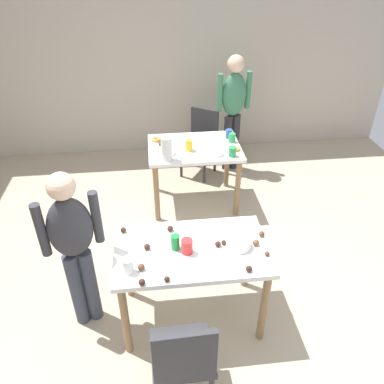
# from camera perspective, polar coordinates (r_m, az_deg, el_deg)

# --- Properties ---
(ground_plane) EXTENTS (6.40, 6.40, 0.00)m
(ground_plane) POSITION_cam_1_polar(r_m,az_deg,el_deg) (3.44, 0.65, -17.79)
(ground_plane) COLOR tan
(wall_back) EXTENTS (6.40, 0.10, 2.60)m
(wall_back) POSITION_cam_1_polar(r_m,az_deg,el_deg) (5.51, -3.52, 19.05)
(wall_back) COLOR #BCB2A3
(wall_back) RESTS_ON ground_plane
(dining_table_near) EXTENTS (1.16, 0.69, 0.75)m
(dining_table_near) POSITION_cam_1_polar(r_m,az_deg,el_deg) (2.97, -0.07, -10.01)
(dining_table_near) COLOR white
(dining_table_near) RESTS_ON ground_plane
(dining_table_far) EXTENTS (1.02, 0.74, 0.75)m
(dining_table_far) POSITION_cam_1_polar(r_m,az_deg,el_deg) (4.34, 0.34, 5.48)
(dining_table_far) COLOR white
(dining_table_far) RESTS_ON ground_plane
(chair_near_table) EXTENTS (0.41, 0.41, 0.87)m
(chair_near_table) POSITION_cam_1_polar(r_m,az_deg,el_deg) (2.61, -1.34, -23.47)
(chair_near_table) COLOR #2D2D33
(chair_near_table) RESTS_ON ground_plane
(chair_far_table) EXTENTS (0.55, 0.55, 0.87)m
(chair_far_table) POSITION_cam_1_polar(r_m,az_deg,el_deg) (5.06, 1.37, 8.00)
(chair_far_table) COLOR #2D2D33
(chair_far_table) RESTS_ON ground_plane
(person_girl_near) EXTENTS (0.45, 0.28, 1.42)m
(person_girl_near) POSITION_cam_1_polar(r_m,az_deg,el_deg) (2.93, -17.29, -7.09)
(person_girl_near) COLOR #383D4C
(person_girl_near) RESTS_ON ground_plane
(person_adult_far) EXTENTS (0.46, 0.25, 1.54)m
(person_adult_far) POSITION_cam_1_polar(r_m,az_deg,el_deg) (5.00, 6.20, 12.86)
(person_adult_far) COLOR #28282D
(person_adult_far) RESTS_ON ground_plane
(mixing_bowl) EXTENTS (0.16, 0.16, 0.07)m
(mixing_bowl) POSITION_cam_1_polar(r_m,az_deg,el_deg) (2.90, 7.20, -7.70)
(mixing_bowl) COLOR white
(mixing_bowl) RESTS_ON dining_table_near
(soda_can) EXTENTS (0.07, 0.07, 0.12)m
(soda_can) POSITION_cam_1_polar(r_m,az_deg,el_deg) (2.85, -2.51, -7.51)
(soda_can) COLOR #198438
(soda_can) RESTS_ON dining_table_near
(fork_near) EXTENTS (0.17, 0.02, 0.01)m
(fork_near) POSITION_cam_1_polar(r_m,az_deg,el_deg) (2.94, -9.02, -7.94)
(fork_near) COLOR silver
(fork_near) RESTS_ON dining_table_near
(cup_near_0) EXTENTS (0.08, 0.08, 0.11)m
(cup_near_0) POSITION_cam_1_polar(r_m,az_deg,el_deg) (2.71, -9.55, -10.78)
(cup_near_0) COLOR white
(cup_near_0) RESTS_ON dining_table_near
(cup_near_1) EXTENTS (0.09, 0.09, 0.11)m
(cup_near_1) POSITION_cam_1_polar(r_m,az_deg,el_deg) (2.82, -0.75, -8.11)
(cup_near_1) COLOR red
(cup_near_1) RESTS_ON dining_table_near
(cake_ball_0) EXTENTS (0.05, 0.05, 0.05)m
(cake_ball_0) POSITION_cam_1_polar(r_m,az_deg,el_deg) (2.73, 8.51, -11.27)
(cake_ball_0) COLOR #3D2319
(cake_ball_0) RESTS_ON dining_table_near
(cake_ball_1) EXTENTS (0.04, 0.04, 0.04)m
(cake_ball_1) POSITION_cam_1_polar(r_m,az_deg,el_deg) (3.03, 10.36, -6.19)
(cake_ball_1) COLOR brown
(cake_ball_1) RESTS_ON dining_table_near
(cake_ball_2) EXTENTS (0.05, 0.05, 0.05)m
(cake_ball_2) POSITION_cam_1_polar(r_m,az_deg,el_deg) (2.64, -7.50, -13.19)
(cake_ball_2) COLOR #3D2319
(cake_ball_2) RESTS_ON dining_table_near
(cake_ball_3) EXTENTS (0.05, 0.05, 0.05)m
(cake_ball_3) POSITION_cam_1_polar(r_m,az_deg,el_deg) (2.89, -6.73, -8.14)
(cake_ball_3) COLOR #3D2319
(cake_ball_3) RESTS_ON dining_table_near
(cake_ball_4) EXTENTS (0.04, 0.04, 0.04)m
(cake_ball_4) POSITION_cam_1_polar(r_m,az_deg,el_deg) (3.07, -10.23, -5.58)
(cake_ball_4) COLOR #3D2319
(cake_ball_4) RESTS_ON dining_table_near
(cake_ball_5) EXTENTS (0.04, 0.04, 0.04)m
(cake_ball_5) POSITION_cam_1_polar(r_m,az_deg,el_deg) (2.65, -3.76, -12.85)
(cake_ball_5) COLOR #3D2319
(cake_ball_5) RESTS_ON dining_table_near
(cake_ball_6) EXTENTS (0.04, 0.04, 0.04)m
(cake_ball_6) POSITION_cam_1_polar(r_m,az_deg,el_deg) (2.87, 11.16, -9.02)
(cake_ball_6) COLOR brown
(cake_ball_6) RESTS_ON dining_table_near
(cake_ball_7) EXTENTS (0.05, 0.05, 0.05)m
(cake_ball_7) POSITION_cam_1_polar(r_m,az_deg,el_deg) (2.90, 3.90, -7.76)
(cake_ball_7) COLOR #3D2319
(cake_ball_7) RESTS_ON dining_table_near
(cake_ball_8) EXTENTS (0.05, 0.05, 0.05)m
(cake_ball_8) POSITION_cam_1_polar(r_m,az_deg,el_deg) (2.73, -7.59, -11.06)
(cake_ball_8) COLOR brown
(cake_ball_8) RESTS_ON dining_table_near
(cake_ball_9) EXTENTS (0.05, 0.05, 0.05)m
(cake_ball_9) POSITION_cam_1_polar(r_m,az_deg,el_deg) (2.94, 9.52, -7.45)
(cake_ball_9) COLOR brown
(cake_ball_9) RESTS_ON dining_table_near
(cake_ball_10) EXTENTS (0.04, 0.04, 0.04)m
(cake_ball_10) POSITION_cam_1_polar(r_m,az_deg,el_deg) (2.92, 4.76, -7.51)
(cake_ball_10) COLOR #3D2319
(cake_ball_10) RESTS_ON dining_table_near
(cake_ball_11) EXTENTS (0.05, 0.05, 0.05)m
(cake_ball_11) POSITION_cam_1_polar(r_m,az_deg,el_deg) (3.03, -3.28, -5.47)
(cake_ball_11) COLOR #3D2319
(cake_ball_11) RESTS_ON dining_table_near
(pitcher_far) EXTENTS (0.12, 0.12, 0.26)m
(pitcher_far) POSITION_cam_1_polar(r_m,az_deg,el_deg) (3.96, -3.78, 6.46)
(pitcher_far) COLOR white
(pitcher_far) RESTS_ON dining_table_far
(cup_far_0) EXTENTS (0.08, 0.08, 0.11)m
(cup_far_0) POSITION_cam_1_polar(r_m,az_deg,el_deg) (4.08, 6.05, 6.01)
(cup_far_0) COLOR green
(cup_far_0) RESTS_ON dining_table_far
(cup_far_1) EXTENTS (0.08, 0.08, 0.10)m
(cup_far_1) POSITION_cam_1_polar(r_m,az_deg,el_deg) (4.48, 5.53, 8.65)
(cup_far_1) COLOR #3351B2
(cup_far_1) RESTS_ON dining_table_far
(cup_far_2) EXTENTS (0.08, 0.08, 0.10)m
(cup_far_2) POSITION_cam_1_polar(r_m,az_deg,el_deg) (4.39, 5.99, 8.07)
(cup_far_2) COLOR green
(cup_far_2) RESTS_ON dining_table_far
(cup_far_3) EXTENTS (0.08, 0.08, 0.12)m
(cup_far_3) POSITION_cam_1_polar(r_m,az_deg,el_deg) (4.17, -0.44, 6.95)
(cup_far_3) COLOR yellow
(cup_far_3) RESTS_ON dining_table_far
(donut_far_0) EXTENTS (0.11, 0.11, 0.03)m
(donut_far_0) POSITION_cam_1_polar(r_m,az_deg,el_deg) (4.12, -3.23, 5.86)
(donut_far_0) COLOR white
(donut_far_0) RESTS_ON dining_table_far
(donut_far_1) EXTENTS (0.10, 0.10, 0.03)m
(donut_far_1) POSITION_cam_1_polar(r_m,az_deg,el_deg) (4.33, -4.40, 7.27)
(donut_far_1) COLOR brown
(donut_far_1) RESTS_ON dining_table_far
(donut_far_2) EXTENTS (0.12, 0.12, 0.04)m
(donut_far_2) POSITION_cam_1_polar(r_m,az_deg,el_deg) (4.11, 3.87, 5.75)
(donut_far_2) COLOR white
(donut_far_2) RESTS_ON dining_table_far
(donut_far_3) EXTENTS (0.11, 0.11, 0.03)m
(donut_far_3) POSITION_cam_1_polar(r_m,az_deg,el_deg) (4.43, -5.39, 7.84)
(donut_far_3) COLOR gold
(donut_far_3) RESTS_ON dining_table_far
(donut_far_4) EXTENTS (0.11, 0.11, 0.03)m
(donut_far_4) POSITION_cam_1_polar(r_m,az_deg,el_deg) (4.23, 6.46, 6.47)
(donut_far_4) COLOR gold
(donut_far_4) RESTS_ON dining_table_far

